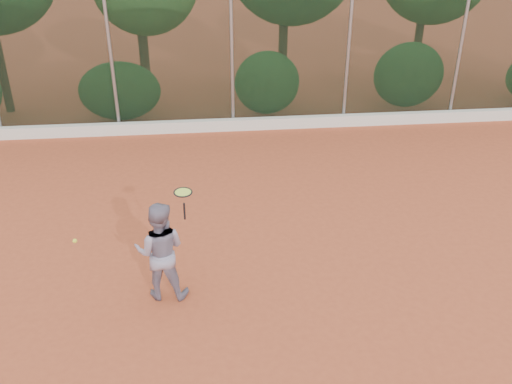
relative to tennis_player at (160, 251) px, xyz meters
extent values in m
plane|color=#AA4828|center=(1.57, -0.05, -0.82)|extent=(80.00, 80.00, 0.00)
cube|color=silver|center=(1.57, 6.77, -0.67)|extent=(24.00, 0.20, 0.30)
imported|color=gray|center=(0.00, 0.00, 0.00)|extent=(0.87, 0.71, 1.64)
cube|color=black|center=(1.57, 6.95, 0.93)|extent=(24.00, 0.01, 3.50)
cylinder|color=gray|center=(-1.43, 6.95, 0.93)|extent=(0.09, 0.09, 3.50)
cylinder|color=gray|center=(1.57, 6.95, 0.93)|extent=(0.09, 0.09, 3.50)
cylinder|color=gray|center=(4.57, 6.95, 0.93)|extent=(0.09, 0.09, 3.50)
cylinder|color=gray|center=(7.57, 6.95, 0.93)|extent=(0.09, 0.09, 3.50)
cylinder|color=#3E2918|center=(-4.73, 8.85, 0.63)|extent=(0.24, 0.24, 2.90)
cylinder|color=#422B19|center=(-0.83, 9.25, 0.38)|extent=(0.28, 0.28, 2.40)
cylinder|color=#3F2D18|center=(3.17, 8.95, 0.68)|extent=(0.26, 0.26, 3.00)
cylinder|color=#45301A|center=(7.27, 9.15, 0.53)|extent=(0.24, 0.24, 2.70)
ellipsoid|color=#2E6326|center=(-1.43, 7.75, 0.03)|extent=(2.20, 1.16, 1.60)
ellipsoid|color=#34762D|center=(2.57, 7.75, 0.13)|extent=(1.80, 1.04, 1.76)
ellipsoid|color=#2F6B28|center=(6.57, 7.75, 0.23)|extent=(2.00, 1.10, 1.84)
cylinder|color=black|center=(0.41, -0.01, 0.69)|extent=(0.04, 0.05, 0.28)
torus|color=black|center=(0.41, -0.07, 1.04)|extent=(0.32, 0.33, 0.04)
cylinder|color=#C5E142|center=(0.41, -0.07, 1.04)|extent=(0.28, 0.28, 0.02)
sphere|color=yellow|center=(-1.10, -0.51, 0.59)|extent=(0.06, 0.06, 0.06)
camera|label=1|loc=(0.72, -7.34, 4.94)|focal=40.00mm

